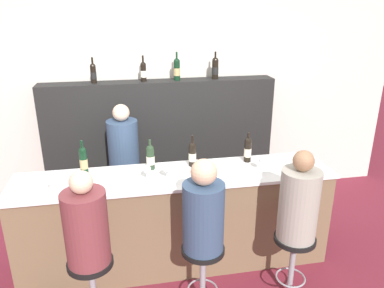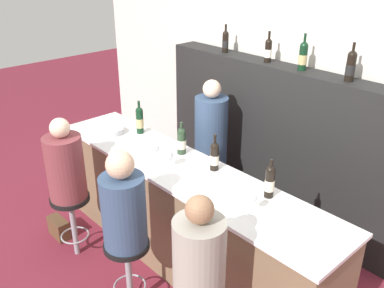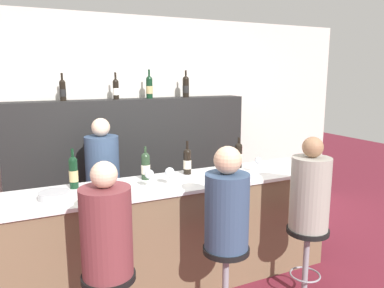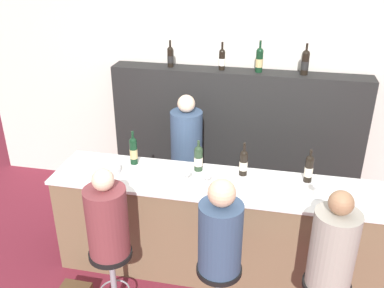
# 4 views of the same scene
# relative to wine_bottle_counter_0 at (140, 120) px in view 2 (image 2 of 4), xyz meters

# --- Properties ---
(ground_plane) EXTENTS (16.00, 16.00, 0.00)m
(ground_plane) POSITION_rel_wine_bottle_counter_0_xyz_m (0.84, -0.47, -1.12)
(ground_plane) COLOR maroon
(wall_back) EXTENTS (6.40, 0.05, 2.60)m
(wall_back) POSITION_rel_wine_bottle_counter_0_xyz_m (0.84, 1.33, 0.18)
(wall_back) COLOR beige
(wall_back) RESTS_ON ground_plane
(bar_counter) EXTENTS (3.01, 0.63, 0.98)m
(bar_counter) POSITION_rel_wine_bottle_counter_0_xyz_m (0.84, -0.18, -0.63)
(bar_counter) COLOR brown
(bar_counter) RESTS_ON ground_plane
(back_bar_cabinet) EXTENTS (2.82, 0.28, 1.63)m
(back_bar_cabinet) POSITION_rel_wine_bottle_counter_0_xyz_m (0.84, 1.10, -0.31)
(back_bar_cabinet) COLOR black
(back_bar_cabinet) RESTS_ON ground_plane
(wine_bottle_counter_0) EXTENTS (0.07, 0.07, 0.33)m
(wine_bottle_counter_0) POSITION_rel_wine_bottle_counter_0_xyz_m (0.00, 0.00, 0.00)
(wine_bottle_counter_0) COLOR black
(wine_bottle_counter_0) RESTS_ON bar_counter
(wine_bottle_counter_1) EXTENTS (0.08, 0.08, 0.30)m
(wine_bottle_counter_1) POSITION_rel_wine_bottle_counter_0_xyz_m (0.62, 0.00, -0.01)
(wine_bottle_counter_1) COLOR #233823
(wine_bottle_counter_1) RESTS_ON bar_counter
(wine_bottle_counter_2) EXTENTS (0.07, 0.07, 0.32)m
(wine_bottle_counter_2) POSITION_rel_wine_bottle_counter_0_xyz_m (1.04, 0.00, -0.01)
(wine_bottle_counter_2) COLOR black
(wine_bottle_counter_2) RESTS_ON bar_counter
(wine_bottle_counter_3) EXTENTS (0.07, 0.07, 0.31)m
(wine_bottle_counter_3) POSITION_rel_wine_bottle_counter_0_xyz_m (1.60, 0.00, -0.01)
(wine_bottle_counter_3) COLOR black
(wine_bottle_counter_3) RESTS_ON bar_counter
(wine_bottle_backbar_0) EXTENTS (0.07, 0.07, 0.30)m
(wine_bottle_backbar_0) POSITION_rel_wine_bottle_counter_0_xyz_m (0.09, 1.10, 0.63)
(wine_bottle_backbar_0) COLOR black
(wine_bottle_backbar_0) RESTS_ON back_bar_cabinet
(wine_bottle_backbar_1) EXTENTS (0.07, 0.07, 0.30)m
(wine_bottle_backbar_1) POSITION_rel_wine_bottle_counter_0_xyz_m (0.66, 1.10, 0.63)
(wine_bottle_backbar_1) COLOR black
(wine_bottle_backbar_1) RESTS_ON back_bar_cabinet
(wine_bottle_backbar_2) EXTENTS (0.08, 0.08, 0.34)m
(wine_bottle_backbar_2) POSITION_rel_wine_bottle_counter_0_xyz_m (1.06, 1.10, 0.64)
(wine_bottle_backbar_2) COLOR black
(wine_bottle_backbar_2) RESTS_ON back_bar_cabinet
(wine_bottle_backbar_3) EXTENTS (0.08, 0.08, 0.33)m
(wine_bottle_backbar_3) POSITION_rel_wine_bottle_counter_0_xyz_m (1.53, 1.10, 0.64)
(wine_bottle_backbar_3) COLOR black
(wine_bottle_backbar_3) RESTS_ON back_bar_cabinet
(wine_glass_0) EXTENTS (0.08, 0.08, 0.16)m
(wine_glass_0) POSITION_rel_wine_bottle_counter_0_xyz_m (0.57, -0.26, -0.02)
(wine_glass_0) COLOR silver
(wine_glass_0) RESTS_ON bar_counter
(wine_glass_1) EXTENTS (0.08, 0.08, 0.15)m
(wine_glass_1) POSITION_rel_wine_bottle_counter_0_xyz_m (0.75, -0.26, -0.03)
(wine_glass_1) COLOR silver
(wine_glass_1) RESTS_ON bar_counter
(wine_glass_2) EXTENTS (0.06, 0.06, 0.15)m
(wine_glass_2) POSITION_rel_wine_bottle_counter_0_xyz_m (1.66, -0.26, -0.02)
(wine_glass_2) COLOR silver
(wine_glass_2) RESTS_ON bar_counter
(metal_bowl) EXTENTS (0.23, 0.23, 0.06)m
(metal_bowl) POSITION_rel_wine_bottle_counter_0_xyz_m (-0.18, -0.21, -0.11)
(metal_bowl) COLOR #B7B7BC
(metal_bowl) RESTS_ON bar_counter
(bar_stool_left) EXTENTS (0.35, 0.35, 0.63)m
(bar_stool_left) POSITION_rel_wine_bottle_counter_0_xyz_m (0.07, -0.86, -0.63)
(bar_stool_left) COLOR gray
(bar_stool_left) RESTS_ON ground_plane
(guest_seated_left) EXTENTS (0.33, 0.33, 0.76)m
(guest_seated_left) POSITION_rel_wine_bottle_counter_0_xyz_m (0.07, -0.86, -0.17)
(guest_seated_left) COLOR brown
(guest_seated_left) RESTS_ON bar_stool_left
(bar_stool_middle) EXTENTS (0.35, 0.35, 0.63)m
(bar_stool_middle) POSITION_rel_wine_bottle_counter_0_xyz_m (0.96, -0.86, -0.63)
(bar_stool_middle) COLOR gray
(bar_stool_middle) RESTS_ON ground_plane
(guest_seated_middle) EXTENTS (0.33, 0.33, 0.77)m
(guest_seated_middle) POSITION_rel_wine_bottle_counter_0_xyz_m (0.96, -0.86, -0.16)
(guest_seated_middle) COLOR #334766
(guest_seated_middle) RESTS_ON bar_stool_middle
(guest_seated_right) EXTENTS (0.32, 0.32, 0.78)m
(guest_seated_right) POSITION_rel_wine_bottle_counter_0_xyz_m (1.76, -0.86, -0.15)
(guest_seated_right) COLOR gray
(guest_seated_right) RESTS_ON bar_stool_right
(bartender) EXTENTS (0.34, 0.34, 1.48)m
(bartender) POSITION_rel_wine_bottle_counter_0_xyz_m (0.37, 0.63, -0.44)
(bartender) COLOR #334766
(bartender) RESTS_ON ground_plane
(handbag) EXTENTS (0.26, 0.12, 0.20)m
(handbag) POSITION_rel_wine_bottle_counter_0_xyz_m (-0.29, -0.86, -1.02)
(handbag) COLOR #513823
(handbag) RESTS_ON ground_plane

